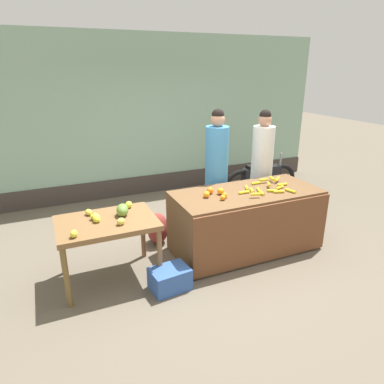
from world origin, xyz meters
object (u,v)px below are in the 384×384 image
(vendor_woman_blue_shirt, at_px, (216,172))
(produce_sack, at_px, (158,228))
(vendor_woman_white_shirt, at_px, (262,167))
(produce_crate, at_px, (170,279))
(parked_motorcycle, at_px, (261,179))

(vendor_woman_blue_shirt, distance_m, produce_sack, 1.21)
(vendor_woman_blue_shirt, bearing_deg, produce_sack, -176.41)
(produce_sack, bearing_deg, vendor_woman_white_shirt, 2.80)
(vendor_woman_blue_shirt, distance_m, produce_crate, 1.88)
(vendor_woman_blue_shirt, relative_size, produce_sack, 4.07)
(produce_crate, bearing_deg, vendor_woman_blue_shirt, 44.50)
(vendor_woman_blue_shirt, distance_m, parked_motorcycle, 1.76)
(vendor_woman_blue_shirt, relative_size, vendor_woman_white_shirt, 1.03)
(parked_motorcycle, height_order, produce_sack, parked_motorcycle)
(vendor_woman_blue_shirt, height_order, produce_sack, vendor_woman_blue_shirt)
(produce_crate, bearing_deg, produce_sack, 78.41)
(vendor_woman_white_shirt, bearing_deg, vendor_woman_blue_shirt, -178.13)
(produce_crate, bearing_deg, parked_motorcycle, 37.84)
(vendor_woman_white_shirt, xyz_separation_m, produce_sack, (-1.80, -0.09, -0.69))
(vendor_woman_blue_shirt, xyz_separation_m, parked_motorcycle, (1.43, 0.86, -0.55))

